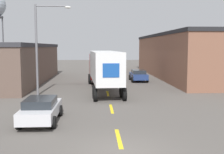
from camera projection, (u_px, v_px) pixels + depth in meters
The scene contains 7 objects.
ground_plane at pixel (122, 151), 11.56m from camera, with size 160.00×160.00×0.00m, color #56514C.
road_centerline at pixel (111, 109), 19.50m from camera, with size 0.20×15.51×0.01m.
warehouse_right at pixel (191, 55), 40.44m from camera, with size 10.79×29.49×6.10m.
semi_truck at pixel (103, 67), 27.72m from camera, with size 3.39×13.49×3.86m.
parked_car_left_near at pixel (41, 109), 15.97m from camera, with size 2.03×4.43×1.41m.
parked_car_right_far at pixel (138, 75), 35.05m from camera, with size 2.03×4.43×1.41m.
street_lamp at pixel (41, 42), 24.62m from camera, with size 3.18×0.32×7.96m.
Camera 1 is at (-1.03, -11.12, 4.30)m, focal length 45.00 mm.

